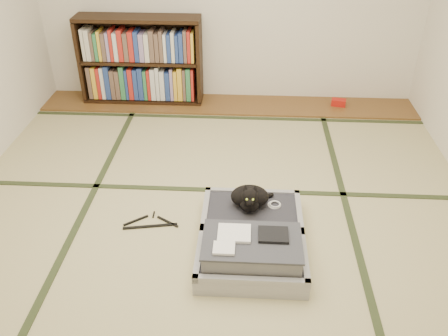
{
  "coord_description": "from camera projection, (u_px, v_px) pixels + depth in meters",
  "views": [
    {
      "loc": [
        0.23,
        -2.71,
        2.22
      ],
      "look_at": [
        0.05,
        0.35,
        0.25
      ],
      "focal_mm": 38.0,
      "sensor_mm": 36.0,
      "label": 1
    }
  ],
  "objects": [
    {
      "name": "room_shell",
      "position": [
        212.0,
        22.0,
        2.7
      ],
      "size": [
        4.5,
        4.5,
        4.5
      ],
      "color": "white",
      "rests_on": "ground"
    },
    {
      "name": "cable_coil",
      "position": [
        275.0,
        205.0,
        3.43
      ],
      "size": [
        0.1,
        0.1,
        0.02
      ],
      "color": "white",
      "rests_on": "suitcase"
    },
    {
      "name": "wood_strip",
      "position": [
        228.0,
        105.0,
        5.16
      ],
      "size": [
        4.0,
        0.5,
        0.02
      ],
      "primitive_type": "cube",
      "color": "brown",
      "rests_on": "ground"
    },
    {
      "name": "floor",
      "position": [
        215.0,
        222.0,
        3.49
      ],
      "size": [
        4.5,
        4.5,
        0.0
      ],
      "primitive_type": "plane",
      "color": "tan",
      "rests_on": "ground"
    },
    {
      "name": "hanger",
      "position": [
        151.0,
        223.0,
        3.46
      ],
      "size": [
        0.41,
        0.22,
        0.01
      ],
      "color": "black",
      "rests_on": "floor"
    },
    {
      "name": "tatami_borders",
      "position": [
        219.0,
        183.0,
        3.9
      ],
      "size": [
        4.0,
        4.5,
        0.01
      ],
      "color": "#2D381E",
      "rests_on": "ground"
    },
    {
      "name": "suitcase",
      "position": [
        252.0,
        239.0,
        3.18
      ],
      "size": [
        0.71,
        0.94,
        0.28
      ],
      "color": "#A1A1A6",
      "rests_on": "floor"
    },
    {
      "name": "cat",
      "position": [
        250.0,
        197.0,
        3.36
      ],
      "size": [
        0.31,
        0.32,
        0.25
      ],
      "color": "black",
      "rests_on": "suitcase"
    },
    {
      "name": "red_item",
      "position": [
        339.0,
        102.0,
        5.11
      ],
      "size": [
        0.17,
        0.12,
        0.07
      ],
      "primitive_type": "cube",
      "rotation": [
        0.0,
        0.0,
        -0.21
      ],
      "color": "#B5170E",
      "rests_on": "wood_strip"
    },
    {
      "name": "bookcase",
      "position": [
        141.0,
        62.0,
        5.03
      ],
      "size": [
        1.29,
        0.29,
        0.92
      ],
      "color": "black",
      "rests_on": "wood_strip"
    }
  ]
}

